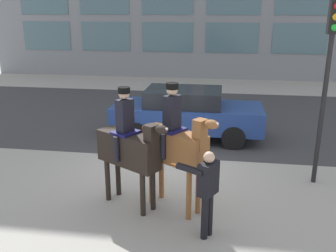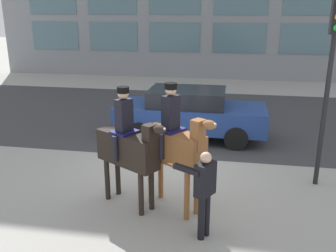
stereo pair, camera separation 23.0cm
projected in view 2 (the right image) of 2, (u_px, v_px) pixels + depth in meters
The scene contains 7 objects.
ground_plane at pixel (167, 165), 10.04m from camera, with size 80.00×80.00×0.00m, color #9E9B93.
road_surface at pixel (188, 116), 14.50m from camera, with size 25.21×8.50×0.01m.
mounted_horse_lead at pixel (128, 146), 7.63m from camera, with size 1.66×1.16×2.54m.
mounted_horse_companion at pixel (174, 144), 7.44m from camera, with size 1.61×1.20×2.65m.
pedestrian_bystander at pixel (204, 188), 6.59m from camera, with size 0.91×0.46×1.67m.
street_car_near_lane at pixel (190, 113), 11.87m from camera, with size 4.70×1.90×1.59m.
traffic_light at pixel (331, 67), 8.09m from camera, with size 0.24×0.29×4.20m.
Camera 2 is at (1.64, -9.10, 4.04)m, focal length 40.00 mm.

